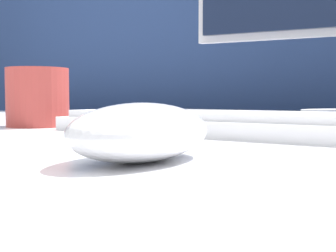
% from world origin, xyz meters
% --- Properties ---
extents(computer_mouse_near, '(0.07, 0.12, 0.04)m').
position_xyz_m(computer_mouse_near, '(-0.07, -0.23, 0.72)').
color(computer_mouse_near, silver).
rests_on(computer_mouse_near, desk).
extents(keyboard, '(0.46, 0.21, 0.02)m').
position_xyz_m(keyboard, '(-0.07, -0.01, 0.72)').
color(keyboard, silver).
rests_on(keyboard, desk).
extents(mug, '(0.08, 0.08, 0.08)m').
position_xyz_m(mug, '(-0.37, 0.00, 0.74)').
color(mug, '#A33833').
rests_on(mug, desk).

